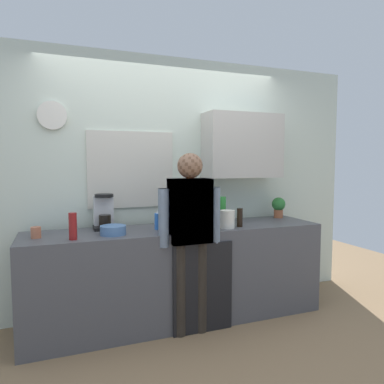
% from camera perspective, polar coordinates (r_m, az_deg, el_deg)
% --- Properties ---
extents(ground_plane, '(8.00, 8.00, 0.00)m').
position_cam_1_polar(ground_plane, '(3.42, -0.31, -21.62)').
color(ground_plane, '#8C6D4C').
extents(kitchen_counter, '(2.82, 0.64, 0.90)m').
position_cam_1_polar(kitchen_counter, '(3.51, -2.08, -12.98)').
color(kitchen_counter, '#4C4C51').
rests_on(kitchen_counter, ground_plane).
extents(dishwasher_panel, '(0.56, 0.02, 0.81)m').
position_cam_1_polar(dishwasher_panel, '(3.27, 1.78, -15.17)').
color(dishwasher_panel, black).
rests_on(dishwasher_panel, ground_plane).
extents(back_wall_assembly, '(4.42, 0.42, 2.60)m').
position_cam_1_polar(back_wall_assembly, '(3.76, -2.69, 2.28)').
color(back_wall_assembly, silver).
rests_on(back_wall_assembly, ground_plane).
extents(coffee_maker, '(0.20, 0.20, 0.33)m').
position_cam_1_polar(coffee_maker, '(3.43, -13.93, -3.33)').
color(coffee_maker, black).
rests_on(coffee_maker, kitchen_counter).
extents(bottle_amber_beer, '(0.06, 0.06, 0.23)m').
position_cam_1_polar(bottle_amber_beer, '(3.67, -0.47, -3.17)').
color(bottle_amber_beer, brown).
rests_on(bottle_amber_beer, kitchen_counter).
extents(bottle_clear_soda, '(0.09, 0.09, 0.28)m').
position_cam_1_polar(bottle_clear_soda, '(3.59, 4.75, -2.95)').
color(bottle_clear_soda, '#2D8C33').
rests_on(bottle_clear_soda, kitchen_counter).
extents(bottle_red_vinegar, '(0.06, 0.06, 0.22)m').
position_cam_1_polar(bottle_red_vinegar, '(3.02, -18.58, -5.22)').
color(bottle_red_vinegar, maroon).
rests_on(bottle_red_vinegar, kitchen_counter).
extents(bottle_dark_sauce, '(0.06, 0.06, 0.18)m').
position_cam_1_polar(bottle_dark_sauce, '(3.47, 7.67, -4.07)').
color(bottle_dark_sauce, black).
rests_on(bottle_dark_sauce, kitchen_counter).
extents(cup_terracotta_mug, '(0.08, 0.08, 0.09)m').
position_cam_1_polar(cup_terracotta_mug, '(3.20, -23.76, -5.97)').
color(cup_terracotta_mug, '#B26647').
rests_on(cup_terracotta_mug, kitchen_counter).
extents(cup_white_mug, '(0.08, 0.08, 0.09)m').
position_cam_1_polar(cup_white_mug, '(3.53, -2.42, -4.58)').
color(cup_white_mug, white).
rests_on(cup_white_mug, kitchen_counter).
extents(mixing_bowl, '(0.22, 0.22, 0.08)m').
position_cam_1_polar(mixing_bowl, '(3.14, -12.55, -6.00)').
color(mixing_bowl, '#4C72A5').
rests_on(mixing_bowl, kitchen_counter).
extents(potted_plant, '(0.15, 0.15, 0.23)m').
position_cam_1_polar(potted_plant, '(4.12, 13.71, -2.21)').
color(potted_plant, '#9E5638').
rests_on(potted_plant, kitchen_counter).
extents(dish_soap, '(0.06, 0.06, 0.18)m').
position_cam_1_polar(dish_soap, '(3.32, -5.56, -4.66)').
color(dish_soap, blue).
rests_on(dish_soap, kitchen_counter).
extents(storage_canister, '(0.14, 0.14, 0.17)m').
position_cam_1_polar(storage_canister, '(3.39, 5.68, -4.36)').
color(storage_canister, silver).
rests_on(storage_canister, kitchen_counter).
extents(person_at_sink, '(0.57, 0.22, 1.60)m').
position_cam_1_polar(person_at_sink, '(3.12, -0.32, -5.79)').
color(person_at_sink, black).
rests_on(person_at_sink, ground_plane).
extents(person_guest, '(0.57, 0.22, 1.60)m').
position_cam_1_polar(person_guest, '(3.12, -0.32, -5.79)').
color(person_guest, brown).
rests_on(person_guest, ground_plane).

